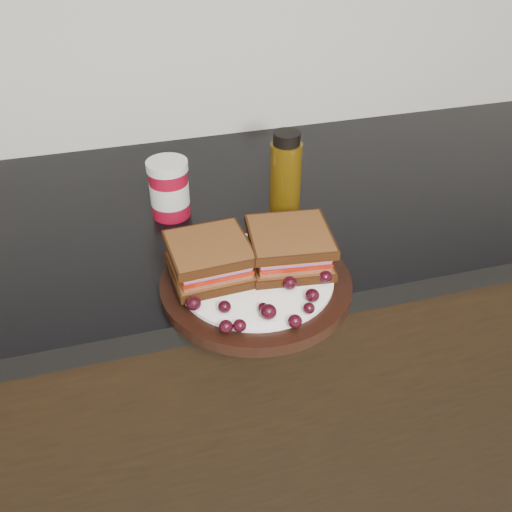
{
  "coord_description": "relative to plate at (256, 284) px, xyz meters",
  "views": [
    {
      "loc": [
        -0.24,
        0.82,
        1.43
      ],
      "look_at": [
        -0.07,
        1.45,
        0.96
      ],
      "focal_mm": 40.0,
      "sensor_mm": 36.0,
      "label": 1
    }
  ],
  "objects": [
    {
      "name": "base_cabinets",
      "position": [
        0.07,
        0.25,
        -0.48
      ],
      "size": [
        3.96,
        0.58,
        0.86
      ],
      "primitive_type": "cube",
      "color": "black",
      "rests_on": "ground_plane"
    },
    {
      "name": "grape_1",
      "position": [
        -0.06,
        -0.06,
        0.02
      ],
      "size": [
        0.02,
        0.02,
        0.02
      ],
      "primitive_type": "ellipsoid",
      "color": "black",
      "rests_on": "plate"
    },
    {
      "name": "grape_5",
      "position": [
        -0.01,
        -0.08,
        0.02
      ],
      "size": [
        0.01,
        0.01,
        0.01
      ],
      "primitive_type": "ellipsoid",
      "color": "black",
      "rests_on": "plate"
    },
    {
      "name": "grape_16",
      "position": [
        -0.07,
        0.03,
        0.02
      ],
      "size": [
        0.02,
        0.02,
        0.01
      ],
      "primitive_type": "ellipsoid",
      "color": "black",
      "rests_on": "plate"
    },
    {
      "name": "grape_15",
      "position": [
        -0.03,
        0.05,
        0.02
      ],
      "size": [
        0.02,
        0.02,
        0.02
      ],
      "primitive_type": "ellipsoid",
      "color": "black",
      "rests_on": "plate"
    },
    {
      "name": "grape_0",
      "position": [
        -0.1,
        -0.05,
        0.02
      ],
      "size": [
        0.02,
        0.02,
        0.02
      ],
      "primitive_type": "ellipsoid",
      "color": "black",
      "rests_on": "plate"
    },
    {
      "name": "oil_bottle",
      "position": [
        0.11,
        0.2,
        0.07
      ],
      "size": [
        0.07,
        0.07,
        0.15
      ],
      "primitive_type": "cylinder",
      "rotation": [
        0.0,
        0.0,
        -0.34
      ],
      "color": "#442F06",
      "rests_on": "countertop"
    },
    {
      "name": "grape_17",
      "position": [
        -0.07,
        0.02,
        0.02
      ],
      "size": [
        0.02,
        0.02,
        0.02
      ],
      "primitive_type": "ellipsoid",
      "color": "black",
      "rests_on": "plate"
    },
    {
      "name": "grape_8",
      "position": [
        0.06,
        -0.07,
        0.02
      ],
      "size": [
        0.02,
        0.02,
        0.02
      ],
      "primitive_type": "ellipsoid",
      "color": "black",
      "rests_on": "plate"
    },
    {
      "name": "grape_19",
      "position": [
        -0.1,
        -0.01,
        0.02
      ],
      "size": [
        0.02,
        0.02,
        0.02
      ],
      "primitive_type": "ellipsoid",
      "color": "black",
      "rests_on": "plate"
    },
    {
      "name": "grape_2",
      "position": [
        -0.07,
        -0.1,
        0.02
      ],
      "size": [
        0.02,
        0.02,
        0.02
      ],
      "primitive_type": "ellipsoid",
      "color": "black",
      "rests_on": "plate"
    },
    {
      "name": "grape_6",
      "position": [
        0.02,
        -0.12,
        0.02
      ],
      "size": [
        0.02,
        0.02,
        0.02
      ],
      "primitive_type": "ellipsoid",
      "color": "black",
      "rests_on": "plate"
    },
    {
      "name": "grape_4",
      "position": [
        -0.01,
        -0.09,
        0.03
      ],
      "size": [
        0.02,
        0.02,
        0.02
      ],
      "primitive_type": "ellipsoid",
      "color": "black",
      "rests_on": "plate"
    },
    {
      "name": "countertop",
      "position": [
        0.07,
        0.25,
        -0.03
      ],
      "size": [
        3.98,
        0.6,
        0.04
      ],
      "primitive_type": "cube",
      "color": "black",
      "rests_on": "base_cabinets"
    },
    {
      "name": "grape_11",
      "position": [
        0.07,
        -0.03,
        0.02
      ],
      "size": [
        0.02,
        0.02,
        0.02
      ],
      "primitive_type": "ellipsoid",
      "color": "black",
      "rests_on": "plate"
    },
    {
      "name": "plate",
      "position": [
        0.0,
        0.0,
        0.0
      ],
      "size": [
        0.28,
        0.28,
        0.02
      ],
      "primitive_type": "cylinder",
      "color": "black",
      "rests_on": "countertop"
    },
    {
      "name": "grape_9",
      "position": [
        0.04,
        -0.04,
        0.02
      ],
      "size": [
        0.02,
        0.02,
        0.02
      ],
      "primitive_type": "ellipsoid",
      "color": "black",
      "rests_on": "plate"
    },
    {
      "name": "grape_10",
      "position": [
        0.09,
        -0.04,
        0.02
      ],
      "size": [
        0.02,
        0.02,
        0.02
      ],
      "primitive_type": "ellipsoid",
      "color": "black",
      "rests_on": "plate"
    },
    {
      "name": "grape_3",
      "position": [
        -0.05,
        -0.1,
        0.02
      ],
      "size": [
        0.02,
        0.02,
        0.02
      ],
      "primitive_type": "ellipsoid",
      "color": "black",
      "rests_on": "plate"
    },
    {
      "name": "grape_12",
      "position": [
        0.08,
        0.0,
        0.02
      ],
      "size": [
        0.02,
        0.02,
        0.01
      ],
      "primitive_type": "ellipsoid",
      "color": "black",
      "rests_on": "plate"
    },
    {
      "name": "grape_14",
      "position": [
        0.07,
        0.05,
        0.02
      ],
      "size": [
        0.02,
        0.02,
        0.01
      ],
      "primitive_type": "ellipsoid",
      "color": "black",
      "rests_on": "plate"
    },
    {
      "name": "sandwich_right",
      "position": [
        0.06,
        0.02,
        0.04
      ],
      "size": [
        0.13,
        0.13,
        0.05
      ],
      "primitive_type": null,
      "rotation": [
        0.0,
        0.0,
        -0.13
      ],
      "color": "brown",
      "rests_on": "plate"
    },
    {
      "name": "grape_13",
      "position": [
        0.09,
        0.03,
        0.02
      ],
      "size": [
        0.02,
        0.02,
        0.02
      ],
      "primitive_type": "ellipsoid",
      "color": "black",
      "rests_on": "plate"
    },
    {
      "name": "grape_21",
      "position": [
        -0.05,
        0.01,
        0.02
      ],
      "size": [
        0.02,
        0.02,
        0.01
      ],
      "primitive_type": "ellipsoid",
      "color": "black",
      "rests_on": "plate"
    },
    {
      "name": "sandwich_left",
      "position": [
        -0.06,
        0.03,
        0.04
      ],
      "size": [
        0.12,
        0.12,
        0.05
      ],
      "primitive_type": null,
      "rotation": [
        0.0,
        0.0,
        0.06
      ],
      "color": "brown",
      "rests_on": "plate"
    },
    {
      "name": "grape_18",
      "position": [
        -0.09,
        -0.01,
        0.02
      ],
      "size": [
        0.02,
        0.02,
        0.02
      ],
      "primitive_type": "ellipsoid",
      "color": "black",
      "rests_on": "plate"
    },
    {
      "name": "grape_22",
      "position": [
        -0.07,
        -0.01,
        0.02
      ],
      "size": [
        0.02,
        0.02,
        0.02
      ],
      "primitive_type": "ellipsoid",
      "color": "black",
      "rests_on": "plate"
    },
    {
      "name": "grape_7",
      "position": [
        0.05,
        -0.1,
        0.02
      ],
      "size": [
        0.02,
        0.02,
        0.02
      ],
      "primitive_type": "ellipsoid",
      "color": "black",
      "rests_on": "plate"
    },
    {
      "name": "grape_20",
      "position": [
        -0.05,
        0.03,
        0.02
      ],
      "size": [
        0.02,
        0.02,
        0.01
      ],
      "primitive_type": "ellipsoid",
      "color": "black",
      "rests_on": "plate"
    },
    {
      "name": "condiment_jar",
      "position": [
        -0.09,
        0.24,
        0.04
      ],
      "size": [
        0.07,
        0.07,
        0.1
      ],
      "primitive_type": "cylinder",
      "rotation": [
        0.0,
        0.0,
        0.05
      ],
      "color": "maroon",
      "rests_on": "countertop"
    }
  ]
}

